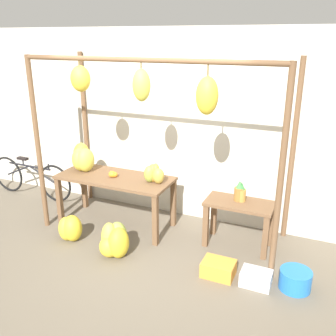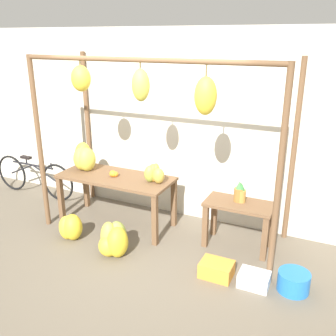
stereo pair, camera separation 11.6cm
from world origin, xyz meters
name	(u,v)px [view 2 (the right image)]	position (x,y,z in m)	size (l,w,h in m)	color
ground_plane	(139,254)	(0.00, 0.00, 0.00)	(20.00, 20.00, 0.00)	#665B4C
shop_wall_back	(181,127)	(0.00, 1.35, 1.40)	(8.00, 0.08, 2.80)	beige
stall_awning	(152,113)	(0.03, 0.38, 1.78)	(3.34, 1.26, 2.45)	brown
display_table_main	(116,183)	(-0.70, 0.60, 0.65)	(1.68, 0.71, 0.76)	brown
display_table_side	(239,214)	(1.10, 0.73, 0.48)	(0.88, 0.46, 0.64)	brown
banana_pile_on_table	(84,158)	(-1.28, 0.65, 0.95)	(0.46, 0.42, 0.41)	gold
orange_pile	(114,174)	(-0.71, 0.57, 0.80)	(0.12, 0.11, 0.09)	orange
pineapple_cluster	(240,193)	(1.09, 0.78, 0.75)	(0.16, 0.16, 0.28)	#B27F38
banana_pile_ground_left	(70,227)	(-1.06, -0.06, 0.17)	(0.44, 0.40, 0.37)	yellow
banana_pile_ground_right	(114,240)	(-0.29, -0.13, 0.20)	(0.44, 0.50, 0.44)	yellow
fruit_crate_white	(217,269)	(1.06, -0.03, 0.09)	(0.38, 0.28, 0.18)	orange
blue_bucket	(294,282)	(1.91, 0.08, 0.11)	(0.35, 0.35, 0.23)	blue
parked_bicycle	(34,177)	(-2.60, 0.90, 0.34)	(1.72, 0.08, 0.70)	black
papaya_pile	(154,174)	(-0.08, 0.63, 0.88)	(0.33, 0.23, 0.27)	gold
fruit_crate_purple	(254,279)	(1.50, -0.02, 0.08)	(0.34, 0.26, 0.16)	silver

